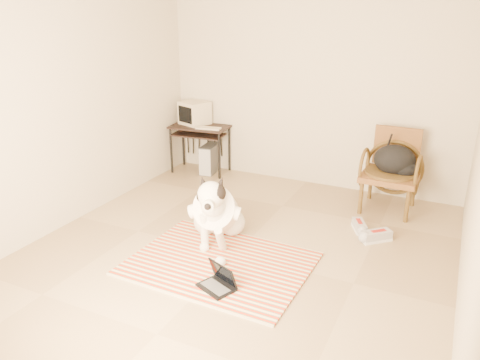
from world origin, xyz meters
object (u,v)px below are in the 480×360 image
Objects in this scene: laptop at (219,281)px; rattan_chair at (391,170)px; pc_tower at (210,158)px; crt_monitor at (194,113)px; computer_desk at (199,133)px; backpack at (396,161)px; dog at (216,212)px.

rattan_chair reaches higher than laptop.
pc_tower is 0.48× the size of rattan_chair.
crt_monitor is 0.69m from pc_tower.
rattan_chair reaches higher than computer_desk.
laptop is at bearing -113.98° from backpack.
rattan_chair is at bearing 48.86° from dog.
dog is 2.23m from backpack.
pc_tower is at bearing 22.83° from computer_desk.
crt_monitor is 2.89m from backpack.
computer_desk is at bearing 124.60° from dog.
rattan_chair is at bearing 161.00° from backpack.
computer_desk is at bearing -157.17° from pc_tower.
rattan_chair is at bearing -4.91° from crt_monitor.
laptop is 2.67m from backpack.
dog is 2.77× the size of laptop.
dog is at bearing -55.40° from computer_desk.
laptop is 0.82× the size of crt_monitor.
dog reaches higher than laptop.
dog is at bearing 119.44° from laptop.
laptop is 0.39× the size of rattan_chair.
crt_monitor reaches higher than pc_tower.
backpack is at bearing 66.02° from laptop.
backpack is (2.74, -0.17, 0.01)m from computer_desk.
pc_tower is 2.59m from rattan_chair.
pc_tower is (0.13, 0.06, -0.39)m from computer_desk.
backpack is (1.49, 1.64, 0.27)m from dog.
rattan_chair is at bearing -4.74° from pc_tower.
computer_desk is at bearing 123.14° from laptop.
laptop is at bearing -60.56° from dog.
pc_tower is (-1.54, 2.62, 0.13)m from laptop.
laptop is 3.30m from crt_monitor.
crt_monitor is (-1.37, 1.90, 0.52)m from dog.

